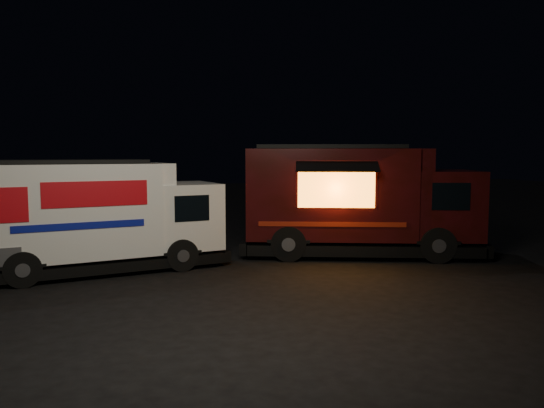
# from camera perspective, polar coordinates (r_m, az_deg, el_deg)

# --- Properties ---
(ground) EXTENTS (80.00, 80.00, 0.00)m
(ground) POSITION_cam_1_polar(r_m,az_deg,el_deg) (11.71, -1.53, -8.96)
(ground) COLOR black
(ground) RESTS_ON ground
(white_truck) EXTENTS (6.38, 3.16, 2.77)m
(white_truck) POSITION_cam_1_polar(r_m,az_deg,el_deg) (13.77, -17.83, -1.19)
(white_truck) COLOR silver
(white_truck) RESTS_ON ground
(red_truck) EXTENTS (7.24, 4.65, 3.16)m
(red_truck) POSITION_cam_1_polar(r_m,az_deg,el_deg) (15.45, 9.55, 0.43)
(red_truck) COLOR #35090D
(red_truck) RESTS_ON ground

